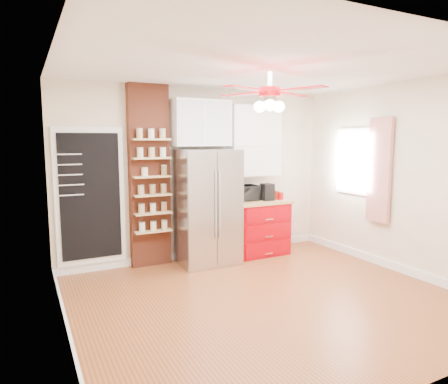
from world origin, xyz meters
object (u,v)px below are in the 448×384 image
ceiling_fan (270,92)px  fridge (207,207)px  pantry_jar_oats (145,172)px  canister_left (280,196)px  coffee_maker (267,192)px  toaster_oven (244,193)px  red_cabinet (259,227)px

ceiling_fan → fridge: bearing=91.8°
pantry_jar_oats → canister_left: bearing=-5.4°
coffee_maker → canister_left: coffee_maker is taller
ceiling_fan → coffee_maker: size_ratio=5.11×
canister_left → pantry_jar_oats: pantry_jar_oats is taller
fridge → pantry_jar_oats: size_ratio=15.11×
coffee_maker → canister_left: 0.25m
ceiling_fan → toaster_oven: bearing=68.7°
ceiling_fan → pantry_jar_oats: size_ratio=12.09×
fridge → pantry_jar_oats: bearing=169.0°
toaster_oven → ceiling_fan: bearing=-112.7°
red_cabinet → toaster_oven: 0.62m
fridge → ceiling_fan: ceiling_fan is taller
ceiling_fan → canister_left: 2.52m
red_cabinet → toaster_oven: size_ratio=2.07×
coffee_maker → pantry_jar_oats: (-2.01, 0.16, 0.39)m
coffee_maker → canister_left: (0.23, -0.05, -0.07)m
coffee_maker → toaster_oven: bearing=163.5°
canister_left → fridge: bearing=178.5°
toaster_oven → canister_left: (0.59, -0.19, -0.06)m
red_cabinet → coffee_maker: bearing=-15.2°
toaster_oven → red_cabinet: bearing=-25.3°
toaster_oven → coffee_maker: 0.39m
fridge → coffee_maker: 1.12m
ceiling_fan → toaster_oven: size_ratio=3.09×
pantry_jar_oats → coffee_maker: bearing=-4.6°
fridge → red_cabinet: fridge is taller
coffee_maker → pantry_jar_oats: bearing=179.6°
fridge → coffee_maker: (1.11, 0.01, 0.16)m
fridge → ceiling_fan: 2.25m
toaster_oven → coffee_maker: (0.36, -0.14, 0.01)m
canister_left → toaster_oven: bearing=162.7°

